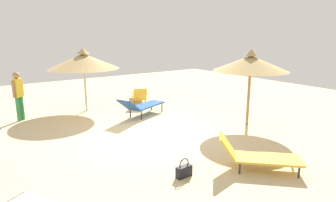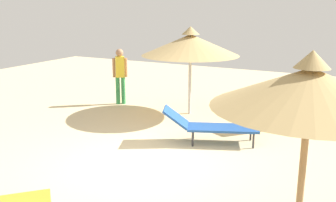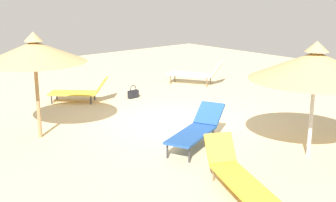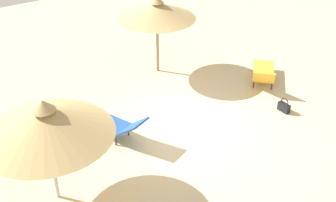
{
  "view_description": "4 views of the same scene",
  "coord_description": "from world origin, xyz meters",
  "px_view_note": "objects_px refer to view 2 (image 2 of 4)",
  "views": [
    {
      "loc": [
        4.45,
        7.36,
        3.03
      ],
      "look_at": [
        -0.77,
        -0.08,
        0.9
      ],
      "focal_mm": 30.99,
      "sensor_mm": 36.0,
      "label": 1
    },
    {
      "loc": [
        -3.74,
        6.03,
        3.06
      ],
      "look_at": [
        -0.33,
        -0.51,
        1.21
      ],
      "focal_mm": 41.21,
      "sensor_mm": 36.0,
      "label": 2
    },
    {
      "loc": [
        -7.57,
        -8.67,
        3.57
      ],
      "look_at": [
        -0.58,
        -0.56,
        0.81
      ],
      "focal_mm": 48.2,
      "sensor_mm": 36.0,
      "label": 3
    },
    {
      "loc": [
        8.0,
        -5.66,
        6.92
      ],
      "look_at": [
        0.05,
        -0.49,
        1.04
      ],
      "focal_mm": 47.77,
      "sensor_mm": 36.0,
      "label": 4
    }
  ],
  "objects_px": {
    "parasol_umbrella_center": "(310,88)",
    "person_standing_far_left": "(120,73)",
    "lounge_chair_front": "(277,113)",
    "parasol_umbrella_edge": "(190,45)",
    "lounge_chair_near_left": "(209,125)"
  },
  "relations": [
    {
      "from": "lounge_chair_front",
      "to": "lounge_chair_near_left",
      "type": "distance_m",
      "value": 2.35
    },
    {
      "from": "parasol_umbrella_center",
      "to": "person_standing_far_left",
      "type": "bearing_deg",
      "value": -38.6
    },
    {
      "from": "parasol_umbrella_center",
      "to": "person_standing_far_left",
      "type": "xyz_separation_m",
      "value": [
        6.2,
        -4.95,
        -1.08
      ]
    },
    {
      "from": "parasol_umbrella_center",
      "to": "parasol_umbrella_edge",
      "type": "xyz_separation_m",
      "value": [
        3.81,
        -4.93,
        -0.1
      ]
    },
    {
      "from": "parasol_umbrella_center",
      "to": "lounge_chair_front",
      "type": "relative_size",
      "value": 1.19
    },
    {
      "from": "lounge_chair_front",
      "to": "person_standing_far_left",
      "type": "distance_m",
      "value": 4.89
    },
    {
      "from": "lounge_chair_near_left",
      "to": "person_standing_far_left",
      "type": "height_order",
      "value": "person_standing_far_left"
    },
    {
      "from": "parasol_umbrella_edge",
      "to": "lounge_chair_near_left",
      "type": "height_order",
      "value": "parasol_umbrella_edge"
    },
    {
      "from": "lounge_chair_front",
      "to": "person_standing_far_left",
      "type": "relative_size",
      "value": 1.23
    },
    {
      "from": "lounge_chair_near_left",
      "to": "person_standing_far_left",
      "type": "bearing_deg",
      "value": -28.18
    },
    {
      "from": "parasol_umbrella_center",
      "to": "lounge_chair_near_left",
      "type": "height_order",
      "value": "parasol_umbrella_center"
    },
    {
      "from": "person_standing_far_left",
      "to": "lounge_chair_near_left",
      "type": "bearing_deg",
      "value": 151.82
    },
    {
      "from": "parasol_umbrella_center",
      "to": "person_standing_far_left",
      "type": "height_order",
      "value": "parasol_umbrella_center"
    },
    {
      "from": "parasol_umbrella_center",
      "to": "lounge_chair_front",
      "type": "xyz_separation_m",
      "value": [
        1.36,
        -5.02,
        -1.76
      ]
    },
    {
      "from": "lounge_chair_near_left",
      "to": "person_standing_far_left",
      "type": "distance_m",
      "value": 4.33
    }
  ]
}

